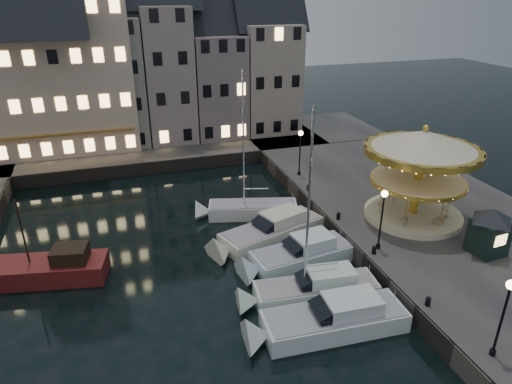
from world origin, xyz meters
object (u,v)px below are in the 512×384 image
object	(u,v)px
streetlamp_b	(382,211)
streetlamp_a	(505,308)
motorboat_b	(327,321)
motorboat_c	(309,290)
motorboat_d	(296,256)
red_fishing_boat	(51,270)
bollard_c	(338,216)
streetlamp_c	(300,146)
bollard_a	(428,301)
ticket_kiosk	(491,224)
carousel	(421,158)
bollard_d	(308,187)
motorboat_e	(268,232)
motorboat_f	(246,210)
streetlamp_d	(455,157)
bollard_b	(374,249)

from	to	relation	value
streetlamp_b	streetlamp_a	bearing A→B (deg)	-90.00
motorboat_b	motorboat_c	distance (m)	2.74
motorboat_d	red_fishing_boat	distance (m)	15.76
bollard_c	red_fishing_boat	xyz separation A→B (m)	(-19.90, 0.34, -0.91)
streetlamp_a	motorboat_b	xyz separation A→B (m)	(-5.93, 5.17, -3.37)
red_fishing_boat	streetlamp_c	bearing A→B (deg)	22.91
streetlamp_a	bollard_a	distance (m)	4.71
motorboat_c	ticket_kiosk	world-z (taller)	motorboat_c
streetlamp_c	carousel	distance (m)	11.61
motorboat_d	streetlamp_b	bearing A→B (deg)	-18.25
motorboat_d	ticket_kiosk	world-z (taller)	ticket_kiosk
bollard_a	motorboat_c	distance (m)	6.56
bollard_d	motorboat_e	distance (m)	7.12
red_fishing_boat	carousel	world-z (taller)	carousel
bollard_c	motorboat_e	xyz separation A→B (m)	(-5.25, 0.79, -0.96)
motorboat_f	ticket_kiosk	world-z (taller)	motorboat_f
streetlamp_a	carousel	xyz separation A→B (m)	(4.83, 13.13, 1.95)
streetlamp_b	ticket_kiosk	bearing A→B (deg)	-21.97
streetlamp_d	bollard_b	bearing A→B (deg)	-147.78
motorboat_f	red_fishing_boat	bearing A→B (deg)	-161.90
streetlamp_d	red_fishing_boat	size ratio (longest dim) A/B	0.56
streetlamp_d	bollard_b	distance (m)	14.27
bollard_b	motorboat_e	xyz separation A→B (m)	(-5.25, 5.79, -0.96)
motorboat_c	bollard_a	bearing A→B (deg)	-37.02
bollard_a	motorboat_e	world-z (taller)	motorboat_e
bollard_b	motorboat_d	size ratio (longest dim) A/B	0.07
streetlamp_c	bollard_c	world-z (taller)	streetlamp_c
bollard_c	motorboat_b	world-z (taller)	motorboat_b
streetlamp_a	streetlamp_c	world-z (taller)	same
streetlamp_a	bollard_a	xyz separation A→B (m)	(-0.60, 4.00, -2.41)
motorboat_e	motorboat_d	bearing A→B (deg)	-77.77
bollard_d	motorboat_b	world-z (taller)	motorboat_b
ticket_kiosk	streetlamp_d	bearing A→B (deg)	62.49
streetlamp_a	streetlamp_c	distance (m)	23.50
bollard_a	ticket_kiosk	world-z (taller)	ticket_kiosk
streetlamp_a	bollard_c	world-z (taller)	streetlamp_a
bollard_c	streetlamp_b	bearing A→B (deg)	-82.41
streetlamp_a	bollard_d	xyz separation A→B (m)	(-0.60, 20.00, -2.41)
motorboat_b	ticket_kiosk	world-z (taller)	ticket_kiosk
ticket_kiosk	motorboat_c	bearing A→B (deg)	177.82
streetlamp_c	red_fishing_boat	xyz separation A→B (m)	(-20.50, -8.66, -3.32)
bollard_d	ticket_kiosk	size ratio (longest dim) A/B	0.16
streetlamp_b	streetlamp_d	world-z (taller)	same
streetlamp_d	bollard_d	size ratio (longest dim) A/B	7.32
streetlamp_d	carousel	world-z (taller)	carousel
red_fishing_boat	motorboat_e	bearing A→B (deg)	1.76
carousel	ticket_kiosk	distance (m)	6.40
streetlamp_a	red_fishing_boat	world-z (taller)	red_fishing_boat
bollard_c	bollard_d	world-z (taller)	same
bollard_d	red_fishing_boat	xyz separation A→B (m)	(-19.90, -5.16, -0.91)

